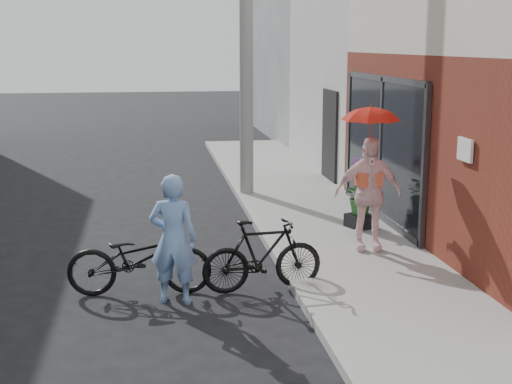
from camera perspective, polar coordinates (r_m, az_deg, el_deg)
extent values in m
plane|color=black|center=(9.06, -2.42, -8.70)|extent=(80.00, 80.00, 0.00)
cube|color=#989792|center=(11.30, 7.12, -4.27)|extent=(2.20, 24.00, 0.12)
cube|color=#9E9E99|center=(11.05, 1.30, -4.56)|extent=(0.12, 24.00, 0.12)
cube|color=black|center=(12.74, 10.05, 3.45)|extent=(0.06, 3.80, 2.40)
cube|color=white|center=(9.64, 16.39, 3.27)|extent=(0.04, 0.40, 0.30)
cube|color=silver|center=(19.23, 16.65, 12.31)|extent=(8.00, 6.00, 7.00)
cube|color=slate|center=(25.75, 9.91, 12.37)|extent=(8.00, 8.00, 7.00)
cylinder|color=#9E9E99|center=(14.58, -0.79, 13.10)|extent=(0.28, 0.28, 7.00)
imported|color=#7CA4DD|center=(8.82, -6.63, -3.77)|extent=(0.68, 0.53, 1.63)
imported|color=black|center=(9.25, -9.31, -5.26)|extent=(1.87, 0.76, 0.96)
imported|color=black|center=(9.27, 0.52, -5.09)|extent=(1.63, 0.62, 0.96)
imported|color=#FFD5D6|center=(10.73, 8.96, -0.14)|extent=(1.05, 0.53, 1.71)
imported|color=red|center=(10.55, 9.17, 6.33)|extent=(0.82, 0.82, 0.72)
cube|color=black|center=(12.19, 8.40, -2.29)|extent=(0.55, 0.55, 0.22)
imported|color=#2D6D2B|center=(12.09, 8.46, -0.32)|extent=(0.57, 0.49, 0.63)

